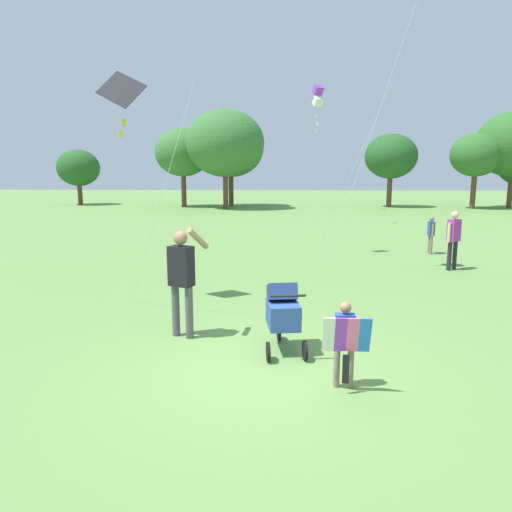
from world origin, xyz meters
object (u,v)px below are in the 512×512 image
kite_orange_delta (319,97)px  person_couple_left (431,232)px  kite_adult_black (123,96)px  stroller (283,311)px  child_with_butterfly_kite (345,337)px  person_kid_running (454,236)px  person_adult_flyer (182,274)px

kite_orange_delta → person_couple_left: 5.53m
kite_adult_black → stroller: bearing=-38.9°
child_with_butterfly_kite → person_kid_running: bearing=62.0°
person_adult_flyer → person_kid_running: person_adult_flyer is taller
child_with_butterfly_kite → kite_orange_delta: size_ratio=0.21×
stroller → child_with_butterfly_kite: bearing=-58.6°
kite_adult_black → person_couple_left: (7.80, 6.08, -3.30)m
stroller → person_kid_running: bearing=52.7°
person_adult_flyer → person_couple_left: 10.24m
person_couple_left → child_with_butterfly_kite: bearing=-112.6°
child_with_butterfly_kite → person_adult_flyer: bearing=143.7°
stroller → person_kid_running: size_ratio=0.70×
person_adult_flyer → kite_adult_black: 3.83m
person_kid_running → person_adult_flyer: bearing=-138.2°
kite_adult_black → person_couple_left: size_ratio=3.74×
person_adult_flyer → stroller: size_ratio=1.61×
stroller → kite_orange_delta: 9.15m
kite_adult_black → person_couple_left: 10.43m
kite_adult_black → person_kid_running: bearing=25.2°
person_adult_flyer → person_couple_left: (6.37, 8.01, -0.32)m
kite_orange_delta → person_kid_running: size_ratio=3.27×
kite_orange_delta → person_kid_running: bearing=-30.5°
child_with_butterfly_kite → stroller: 1.42m
kite_adult_black → person_kid_running: kite_adult_black is taller
kite_adult_black → kite_orange_delta: 7.01m
child_with_butterfly_kite → stroller: child_with_butterfly_kite is taller
stroller → person_couple_left: (4.78, 8.51, 0.11)m
child_with_butterfly_kite → kite_adult_black: size_ratio=0.24×
stroller → person_adult_flyer: bearing=162.4°
child_with_butterfly_kite → person_couple_left: bearing=67.4°
person_couple_left → person_kid_running: size_ratio=0.77×
stroller → person_kid_running: 7.56m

